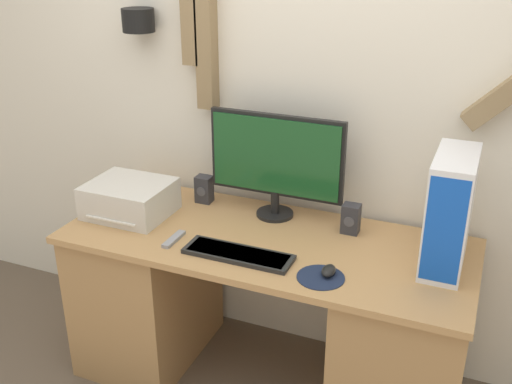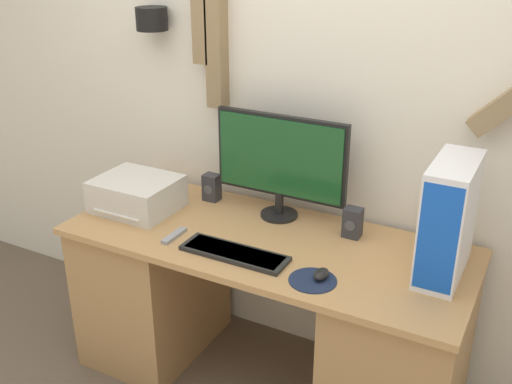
# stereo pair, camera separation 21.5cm
# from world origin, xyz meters

# --- Properties ---
(wall_back) EXTENTS (6.40, 0.20, 2.70)m
(wall_back) POSITION_xyz_m (0.01, 0.78, 1.36)
(wall_back) COLOR silver
(wall_back) RESTS_ON ground_plane
(desk) EXTENTS (1.77, 0.72, 0.78)m
(desk) POSITION_xyz_m (0.00, 0.36, 0.40)
(desk) COLOR tan
(desk) RESTS_ON ground_plane
(monitor) EXTENTS (0.63, 0.17, 0.49)m
(monitor) POSITION_xyz_m (-0.05, 0.59, 1.06)
(monitor) COLOR black
(monitor) RESTS_ON desk
(keyboard) EXTENTS (0.46, 0.14, 0.02)m
(keyboard) POSITION_xyz_m (-0.05, 0.17, 0.79)
(keyboard) COLOR black
(keyboard) RESTS_ON desk
(mousepad) EXTENTS (0.19, 0.19, 0.00)m
(mousepad) POSITION_xyz_m (0.32, 0.14, 0.78)
(mousepad) COLOR #19233D
(mousepad) RESTS_ON desk
(mouse) EXTENTS (0.05, 0.09, 0.04)m
(mouse) POSITION_xyz_m (0.34, 0.17, 0.80)
(mouse) COLOR black
(mouse) RESTS_ON mousepad
(computer_tower) EXTENTS (0.15, 0.37, 0.46)m
(computer_tower) POSITION_xyz_m (0.73, 0.43, 1.01)
(computer_tower) COLOR white
(computer_tower) RESTS_ON desk
(printer) EXTENTS (0.37, 0.32, 0.15)m
(printer) POSITION_xyz_m (-0.68, 0.35, 0.85)
(printer) COLOR beige
(printer) RESTS_ON desk
(speaker_left) EXTENTS (0.08, 0.07, 0.13)m
(speaker_left) POSITION_xyz_m (-0.42, 0.60, 0.84)
(speaker_left) COLOR #2D2D33
(speaker_left) RESTS_ON desk
(speaker_right) EXTENTS (0.08, 0.07, 0.13)m
(speaker_right) POSITION_xyz_m (0.32, 0.56, 0.84)
(speaker_right) COLOR #2D2D33
(speaker_right) RESTS_ON desk
(remote_control) EXTENTS (0.03, 0.15, 0.02)m
(remote_control) POSITION_xyz_m (-0.36, 0.19, 0.78)
(remote_control) COLOR gray
(remote_control) RESTS_ON desk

